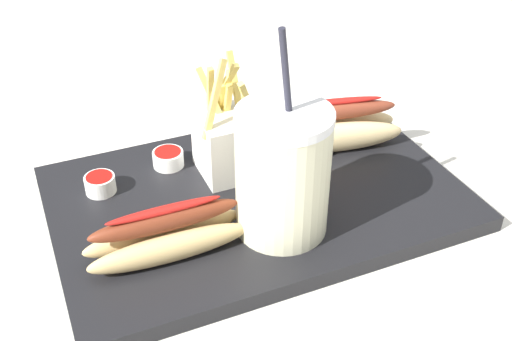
{
  "coord_description": "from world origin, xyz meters",
  "views": [
    {
      "loc": [
        0.24,
        0.55,
        0.46
      ],
      "look_at": [
        0.0,
        0.0,
        0.05
      ],
      "focal_mm": 43.83,
      "sensor_mm": 36.0,
      "label": 1
    }
  ],
  "objects": [
    {
      "name": "ketchup_cup_1",
      "position": [
        0.17,
        -0.07,
        0.03
      ],
      "size": [
        0.04,
        0.04,
        0.02
      ],
      "color": "white",
      "rests_on": "food_tray"
    },
    {
      "name": "fries_basket",
      "position": [
        0.0,
        -0.05,
        0.06
      ],
      "size": [
        0.1,
        0.08,
        0.15
      ],
      "color": "white",
      "rests_on": "food_tray"
    },
    {
      "name": "ketchup_cup_2",
      "position": [
        0.08,
        -0.09,
        0.03
      ],
      "size": [
        0.04,
        0.04,
        0.02
      ],
      "color": "white",
      "rests_on": "food_tray"
    },
    {
      "name": "hot_dog_2",
      "position": [
        -0.13,
        -0.06,
        0.05
      ],
      "size": [
        0.19,
        0.1,
        0.07
      ],
      "color": "#E5C689",
      "rests_on": "food_tray"
    },
    {
      "name": "hot_dog_1",
      "position": [
        0.13,
        0.06,
        0.04
      ],
      "size": [
        0.17,
        0.05,
        0.06
      ],
      "color": "#DBB775",
      "rests_on": "food_tray"
    },
    {
      "name": "soda_cup",
      "position": [
        -0.0,
        0.07,
        0.09
      ],
      "size": [
        0.1,
        0.1,
        0.23
      ],
      "color": "beige",
      "rests_on": "food_tray"
    },
    {
      "name": "food_tray",
      "position": [
        0.0,
        0.0,
        0.01
      ],
      "size": [
        0.48,
        0.31,
        0.02
      ],
      "primitive_type": "cube",
      "color": "black",
      "rests_on": "ground_plane"
    },
    {
      "name": "ground_plane",
      "position": [
        0.0,
        0.0,
        -0.01
      ],
      "size": [
        2.4,
        2.4,
        0.02
      ],
      "primitive_type": "cube",
      "color": "silver"
    }
  ]
}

